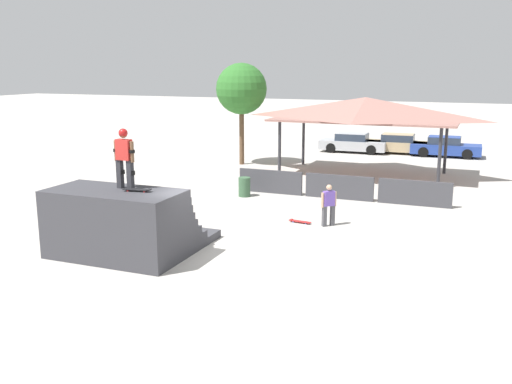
{
  "coord_description": "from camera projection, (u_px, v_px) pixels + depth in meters",
  "views": [
    {
      "loc": [
        7.39,
        -14.7,
        5.63
      ],
      "look_at": [
        -0.18,
        4.14,
        1.13
      ],
      "focal_mm": 40.0,
      "sensor_mm": 36.0,
      "label": 1
    }
  ],
  "objects": [
    {
      "name": "trash_bin",
      "position": [
        244.0,
        187.0,
        25.07
      ],
      "size": [
        0.52,
        0.52,
        0.85
      ],
      "primitive_type": "cylinder",
      "color": "#385B3D",
      "rests_on": "ground"
    },
    {
      "name": "ground_plane",
      "position": [
        211.0,
        256.0,
        17.23
      ],
      "size": [
        160.0,
        160.0,
        0.0
      ],
      "primitive_type": "plane",
      "color": "#ADA8A0"
    },
    {
      "name": "skateboard_on_deck",
      "position": [
        138.0,
        190.0,
        16.56
      ],
      "size": [
        0.87,
        0.33,
        0.09
      ],
      "rotation": [
        0.0,
        0.0,
        0.15
      ],
      "color": "red",
      "rests_on": "quarter_pipe_ramp"
    },
    {
      "name": "parked_car_silver",
      "position": [
        353.0,
        143.0,
        37.92
      ],
      "size": [
        4.39,
        1.85,
        1.27
      ],
      "rotation": [
        0.0,
        0.0,
        0.01
      ],
      "color": "#A8AAAF",
      "rests_on": "ground"
    },
    {
      "name": "bystander_walking",
      "position": [
        329.0,
        203.0,
        20.33
      ],
      "size": [
        0.51,
        0.49,
        1.52
      ],
      "rotation": [
        0.0,
        0.0,
        3.91
      ],
      "color": "#4C4C51",
      "rests_on": "ground"
    },
    {
      "name": "tree_beside_pavilion",
      "position": [
        241.0,
        89.0,
        32.46
      ],
      "size": [
        2.91,
        2.91,
        5.81
      ],
      "color": "brown",
      "rests_on": "ground"
    },
    {
      "name": "skater_on_deck",
      "position": [
        124.0,
        154.0,
        16.78
      ],
      "size": [
        0.76,
        0.27,
        1.79
      ],
      "rotation": [
        0.0,
        0.0,
        -0.06
      ],
      "color": "#2D2D33",
      "rests_on": "quarter_pipe_ramp"
    },
    {
      "name": "barrier_fence",
      "position": [
        339.0,
        187.0,
        24.56
      ],
      "size": [
        9.31,
        0.12,
        1.05
      ],
      "color": "#3D3D42",
      "rests_on": "ground"
    },
    {
      "name": "parked_car_tan",
      "position": [
        399.0,
        144.0,
        37.4
      ],
      "size": [
        4.47,
        1.81,
        1.27
      ],
      "rotation": [
        0.0,
        0.0,
        0.03
      ],
      "color": "tan",
      "rests_on": "ground"
    },
    {
      "name": "skateboard_on_ground",
      "position": [
        299.0,
        221.0,
        20.9
      ],
      "size": [
        0.86,
        0.31,
        0.09
      ],
      "rotation": [
        0.0,
        0.0,
        3.01
      ],
      "color": "blue",
      "rests_on": "ground"
    },
    {
      "name": "parked_car_blue",
      "position": [
        445.0,
        147.0,
        36.09
      ],
      "size": [
        4.3,
        1.79,
        1.27
      ],
      "rotation": [
        0.0,
        0.0,
        0.02
      ],
      "color": "navy",
      "rests_on": "ground"
    },
    {
      "name": "quarter_pipe_ramp",
      "position": [
        123.0,
        225.0,
        17.33
      ],
      "size": [
        4.06,
        4.0,
        2.06
      ],
      "color": "#38383D",
      "rests_on": "ground"
    },
    {
      "name": "pavilion_shelter",
      "position": [
        366.0,
        109.0,
        29.33
      ],
      "size": [
        9.28,
        4.87,
        4.07
      ],
      "color": "#2D2D33",
      "rests_on": "ground"
    }
  ]
}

